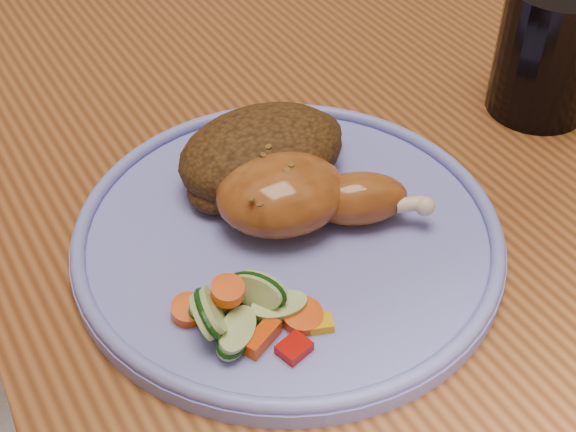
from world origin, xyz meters
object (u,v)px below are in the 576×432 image
Objects in this scene: dining_table at (297,254)px; plate at (288,238)px; chair_far at (77,76)px; drinking_glass at (548,51)px.

plate is at bearing -126.37° from dining_table.
chair_far is 0.73m from plate.
drinking_glass is (0.27, 0.04, 0.05)m from plate.
chair_far is 8.26× the size of drinking_glass.
drinking_glass is at bearing -5.78° from dining_table.
dining_table is at bearing -90.00° from chair_far.
plate is 2.70× the size of drinking_glass.
drinking_glass is at bearing 7.74° from plate.
chair_far is at bearing 90.00° from dining_table.
plate is (-0.04, -0.06, 0.09)m from dining_table.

